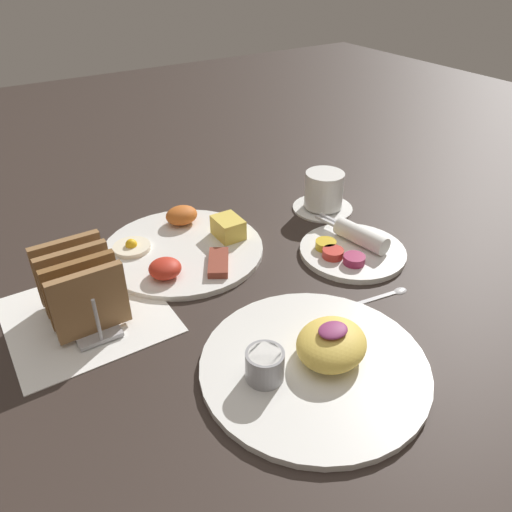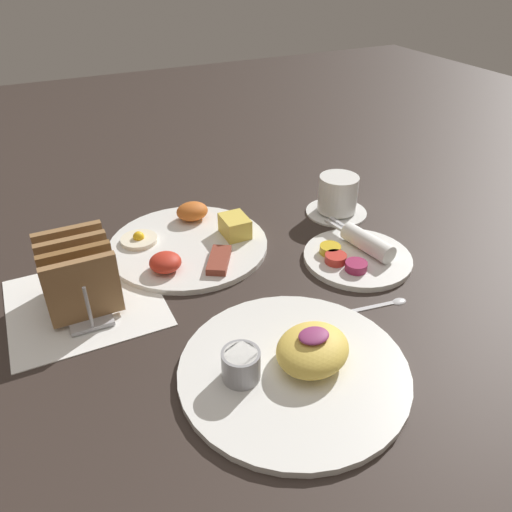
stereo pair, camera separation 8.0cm
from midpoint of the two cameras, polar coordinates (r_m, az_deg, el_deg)
ground_plane at (r=0.77m, az=-3.93°, el=-4.51°), size 3.00×3.00×0.00m
napkin_flat at (r=0.78m, az=-21.59°, el=-6.40°), size 0.22×0.22×0.00m
plate_breakfast at (r=0.88m, az=-10.80°, el=1.05°), size 0.28×0.28×0.05m
plate_condiments at (r=0.87m, az=8.33°, el=0.86°), size 0.18×0.20×0.04m
plate_foreground at (r=0.65m, az=3.18°, el=-11.88°), size 0.29×0.29×0.06m
toast_rack at (r=0.76m, az=-22.36°, el=-3.45°), size 0.10×0.15×0.10m
coffee_cup at (r=1.00m, az=5.45°, el=7.15°), size 0.12×0.12×0.08m
teaspoon at (r=0.78m, az=11.50°, el=-4.47°), size 0.13×0.03×0.01m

